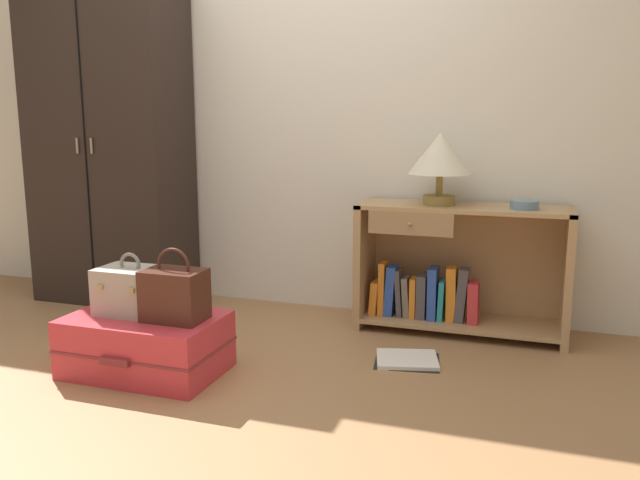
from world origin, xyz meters
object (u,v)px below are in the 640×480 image
(wardrobe, at_px, (109,144))
(bowl, at_px, (524,205))
(suitcase_large, at_px, (146,344))
(handbag, at_px, (175,294))
(train_case, at_px, (132,290))
(bookshelf, at_px, (453,271))
(table_lamp, at_px, (440,156))
(open_book_on_floor, at_px, (407,360))
(bottle, at_px, (66,340))

(wardrobe, height_order, bowl, wardrobe)
(suitcase_large, relative_size, handbag, 2.14)
(wardrobe, relative_size, train_case, 6.70)
(bookshelf, bearing_deg, table_lamp, -161.55)
(bowl, height_order, handbag, bowl)
(table_lamp, height_order, handbag, table_lamp)
(wardrobe, xyz_separation_m, bowl, (2.47, 0.00, -0.27))
(table_lamp, xyz_separation_m, suitcase_large, (-1.15, -1.03, -0.81))
(table_lamp, xyz_separation_m, open_book_on_floor, (-0.05, -0.52, -0.94))
(suitcase_large, xyz_separation_m, open_book_on_floor, (1.10, 0.51, -0.12))
(bottle, bearing_deg, suitcase_large, -5.61)
(wardrobe, xyz_separation_m, table_lamp, (2.03, 0.02, -0.04))
(train_case, xyz_separation_m, bottle, (-0.41, 0.03, -0.29))
(table_lamp, height_order, train_case, table_lamp)
(wardrobe, relative_size, table_lamp, 5.18)
(suitcase_large, bearing_deg, table_lamp, 41.91)
(table_lamp, distance_m, open_book_on_floor, 1.07)
(bowl, bearing_deg, wardrobe, -179.94)
(bottle, bearing_deg, table_lamp, 31.02)
(suitcase_large, height_order, open_book_on_floor, suitcase_large)
(wardrobe, height_order, handbag, wardrobe)
(suitcase_large, distance_m, open_book_on_floor, 1.22)
(wardrobe, relative_size, bowl, 13.82)
(bowl, xyz_separation_m, train_case, (-1.65, -0.99, -0.34))
(bowl, distance_m, bottle, 2.37)
(open_book_on_floor, bearing_deg, suitcase_large, -155.14)
(bookshelf, xyz_separation_m, open_book_on_floor, (-0.13, -0.55, -0.32))
(table_lamp, distance_m, handbag, 1.53)
(train_case, height_order, handbag, handbag)
(suitcase_large, bearing_deg, handbag, -1.58)
(bowl, distance_m, open_book_on_floor, 0.99)
(table_lamp, xyz_separation_m, bowl, (0.43, -0.02, -0.24))
(bottle, bearing_deg, wardrobe, 112.56)
(bottle, bearing_deg, bowl, 25.04)
(bookshelf, height_order, suitcase_large, bookshelf)
(bowl, height_order, open_book_on_floor, bowl)
(bowl, bearing_deg, open_book_on_floor, -133.69)
(wardrobe, distance_m, table_lamp, 2.03)
(suitcase_large, bearing_deg, wardrobe, 131.24)
(bookshelf, bearing_deg, handbag, -135.13)
(wardrobe, relative_size, open_book_on_floor, 5.77)
(table_lamp, distance_m, bowl, 0.49)
(open_book_on_floor, bearing_deg, bowl, 46.31)
(suitcase_large, height_order, handbag, handbag)
(train_case, relative_size, open_book_on_floor, 0.86)
(bowl, relative_size, bottle, 0.81)
(suitcase_large, xyz_separation_m, train_case, (-0.08, 0.02, 0.24))
(wardrobe, xyz_separation_m, train_case, (0.81, -0.99, -0.61))
(bowl, relative_size, open_book_on_floor, 0.42)
(bookshelf, distance_m, suitcase_large, 1.63)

